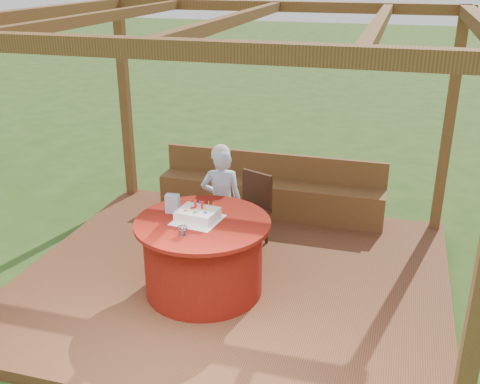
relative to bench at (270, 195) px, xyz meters
The scene contains 10 objects.
ground 1.76m from the bench, 90.00° to the right, with size 60.00×60.00×0.00m, color #284717.
deck 1.75m from the bench, 90.00° to the right, with size 4.50×4.00×0.12m, color brown.
pergola 2.65m from the bench, 90.00° to the right, with size 4.50×4.00×2.72m.
bench is the anchor object (origin of this frame).
table 2.09m from the bench, 95.76° to the right, with size 1.35×1.35×0.78m.
chair 0.91m from the bench, 91.75° to the right, with size 0.54×0.54×0.87m.
elderly_woman 1.31m from the bench, 103.44° to the right, with size 0.53×0.42×1.31m.
birthday_cake 2.16m from the bench, 97.21° to the right, with size 0.49×0.49×0.19m.
gift_bag 2.13m from the bench, 106.35° to the right, with size 0.13×0.09×0.19m, color #CB83B0.
drinking_glass 2.50m from the bench, 96.64° to the right, with size 0.10×0.10×0.09m, color white.
Camera 1 is at (1.53, -5.07, 3.25)m, focal length 42.00 mm.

